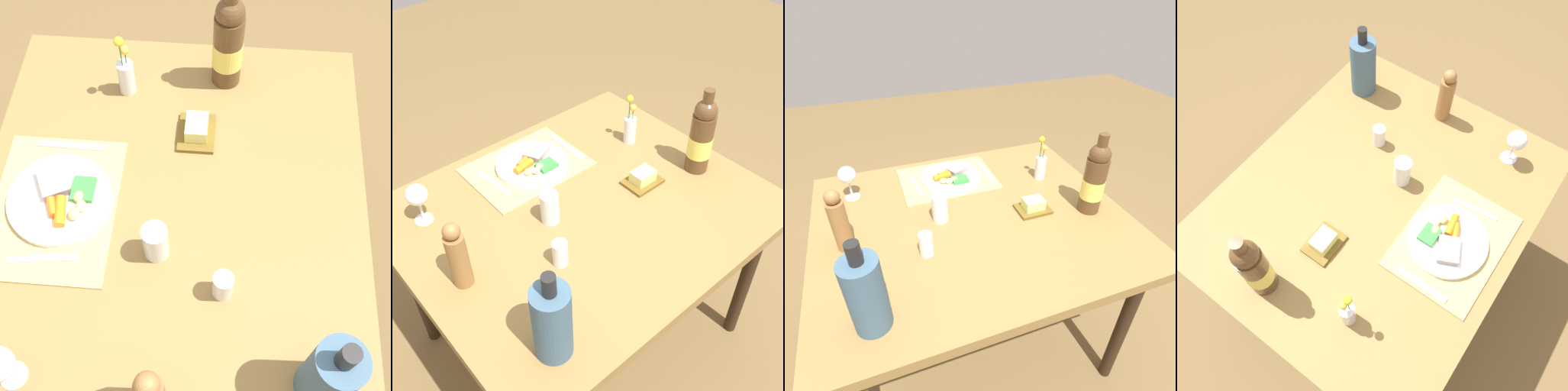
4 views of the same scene
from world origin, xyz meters
The scene contains 14 objects.
ground_plane centered at (0.00, 0.00, 0.00)m, with size 8.00×8.00×0.00m, color brown.
dining_table centered at (0.00, 0.00, 0.68)m, with size 1.18×1.00×0.75m.
placemat centered at (0.01, -0.29, 0.76)m, with size 0.42×0.31×0.01m, color tan.
dinner_plate centered at (0.00, -0.28, 0.77)m, with size 0.26×0.26×0.05m.
fork centered at (-0.17, -0.29, 0.76)m, with size 0.02×0.18×0.01m, color silver.
knife centered at (0.16, -0.29, 0.76)m, with size 0.02×0.17×0.01m, color silver.
salt_shaker centered at (0.21, 0.14, 0.80)m, with size 0.05×0.05×0.08m, color white.
pepper_mill centered at (0.46, 0.02, 0.87)m, with size 0.06×0.06×0.23m.
flower_vase centered at (-0.39, -0.16, 0.82)m, with size 0.05×0.05×0.21m.
butter_dish centered at (-0.24, 0.05, 0.77)m, with size 0.13×0.10×0.05m.
cooler_bottle centered at (0.40, 0.36, 0.87)m, with size 0.10×0.10×0.29m.
water_tumbler centered at (0.12, -0.02, 0.80)m, with size 0.06×0.06×0.11m.
wine_bottle centered at (-0.45, 0.12, 0.89)m, with size 0.09×0.09×0.33m.
wine_glass centered at (0.43, -0.29, 0.86)m, with size 0.07×0.07×0.15m.
Camera 3 is at (0.31, 0.96, 1.54)m, focal length 30.07 mm.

